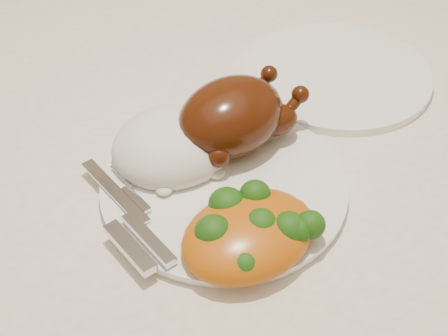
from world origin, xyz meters
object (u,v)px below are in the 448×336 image
object	(u,v)px
roast_chicken	(234,115)
side_plate	(337,74)
dinner_plate	(224,186)
dining_table	(171,209)

from	to	relation	value
roast_chicken	side_plate	bearing A→B (deg)	6.99
dinner_plate	roast_chicken	xyz separation A→B (m)	(0.03, 0.06, 0.04)
dining_table	dinner_plate	distance (m)	0.14
dinner_plate	side_plate	xyz separation A→B (m)	(0.20, 0.15, 0.00)
dinner_plate	roast_chicken	world-z (taller)	roast_chicken
roast_chicken	dining_table	bearing A→B (deg)	136.00
dining_table	roast_chicken	size ratio (longest dim) A/B	9.61
dinner_plate	dining_table	bearing A→B (deg)	115.95
dining_table	dinner_plate	bearing A→B (deg)	-64.05
dining_table	side_plate	world-z (taller)	side_plate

